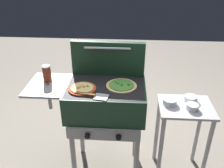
% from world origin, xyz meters
% --- Properties ---
extents(ground_plane, '(8.00, 8.00, 0.00)m').
position_xyz_m(ground_plane, '(0.00, 0.00, 0.00)').
color(ground_plane, gray).
extents(grill, '(0.96, 0.53, 0.90)m').
position_xyz_m(grill, '(-0.01, -0.00, 0.76)').
color(grill, '#193823').
rests_on(grill, ground_plane).
extents(grill_lid_open, '(0.63, 0.09, 0.30)m').
position_xyz_m(grill_lid_open, '(0.00, 0.21, 1.05)').
color(grill_lid_open, '#193823').
rests_on(grill_lid_open, grill).
extents(pizza_veggie, '(0.25, 0.25, 0.03)m').
position_xyz_m(pizza_veggie, '(0.13, 0.00, 0.91)').
color(pizza_veggie, '#E0C17F').
rests_on(pizza_veggie, grill).
extents(pizza_cheese, '(0.22, 0.22, 0.04)m').
position_xyz_m(pizza_cheese, '(-0.18, -0.07, 0.91)').
color(pizza_cheese, '#C64723').
rests_on(pizza_cheese, grill).
extents(sauce_jar, '(0.07, 0.07, 0.14)m').
position_xyz_m(sauce_jar, '(-0.49, 0.05, 0.97)').
color(sauce_jar, maroon).
rests_on(sauce_jar, grill).
extents(spatula, '(0.27, 0.11, 0.02)m').
position_xyz_m(spatula, '(-0.09, -0.17, 0.91)').
color(spatula, '#B7BABF').
rests_on(spatula, grill).
extents(prep_table, '(0.44, 0.36, 0.74)m').
position_xyz_m(prep_table, '(0.66, 0.00, 0.53)').
color(prep_table, '#B2B2B7').
rests_on(prep_table, ground_plane).
extents(topping_bowl_near, '(0.12, 0.12, 0.04)m').
position_xyz_m(topping_bowl_near, '(0.53, 0.02, 0.76)').
color(topping_bowl_near, silver).
rests_on(topping_bowl_near, prep_table).
extents(topping_bowl_far, '(0.11, 0.11, 0.04)m').
position_xyz_m(topping_bowl_far, '(0.71, 0.08, 0.76)').
color(topping_bowl_far, silver).
rests_on(topping_bowl_far, prep_table).
extents(topping_bowl_middle, '(0.10, 0.10, 0.04)m').
position_xyz_m(topping_bowl_middle, '(0.70, -0.05, 0.76)').
color(topping_bowl_middle, silver).
rests_on(topping_bowl_middle, prep_table).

